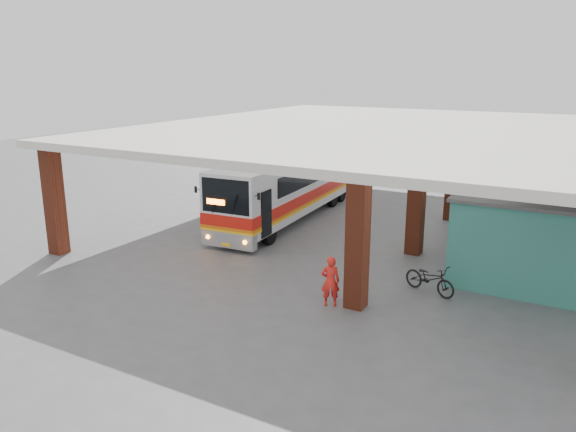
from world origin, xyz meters
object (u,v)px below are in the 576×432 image
(red_chair, at_px, (481,234))
(coach_bus, at_px, (288,186))
(motorcycle, at_px, (430,279))
(pedestrian, at_px, (330,281))

(red_chair, bearing_deg, coach_bus, 176.98)
(coach_bus, height_order, motorcycle, coach_bus)
(motorcycle, xyz_separation_m, pedestrian, (-2.44, -2.56, 0.31))
(motorcycle, bearing_deg, red_chair, 17.30)
(coach_bus, height_order, pedestrian, coach_bus)
(coach_bus, relative_size, red_chair, 16.32)
(pedestrian, bearing_deg, motorcycle, -162.06)
(pedestrian, bearing_deg, coach_bus, -81.73)
(coach_bus, xyz_separation_m, motorcycle, (8.71, -5.86, -1.19))
(coach_bus, bearing_deg, red_chair, 1.80)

